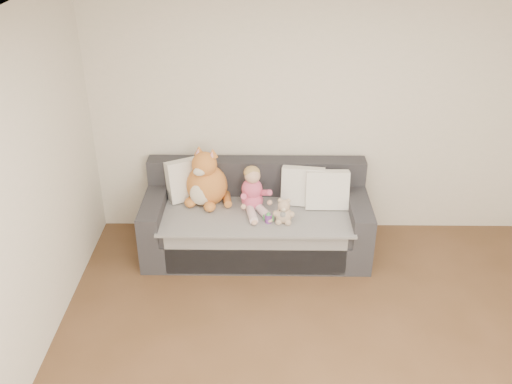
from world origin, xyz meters
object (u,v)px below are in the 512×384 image
sippy_cup (268,217)px  sofa (256,221)px  plush_cat (206,182)px  teddy_bear (284,213)px  toddler (253,192)px

sippy_cup → sofa: bearing=112.6°
sofa → plush_cat: (-0.49, 0.10, 0.39)m
sofa → teddy_bear: 0.47m
plush_cat → sippy_cup: 0.74m
sofa → toddler: bearing=-129.9°
sofa → teddy_bear: (0.26, -0.28, 0.27)m
toddler → sippy_cup: 0.32m
sofa → plush_cat: 0.64m
sofa → toddler: toddler is taller
sippy_cup → teddy_bear: bearing=2.1°
sofa → toddler: (-0.03, -0.03, 0.35)m
sofa → plush_cat: size_ratio=3.54×
plush_cat → sippy_cup: size_ratio=5.44×
sofa → teddy_bear: sofa is taller
teddy_bear → sofa: bearing=138.4°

